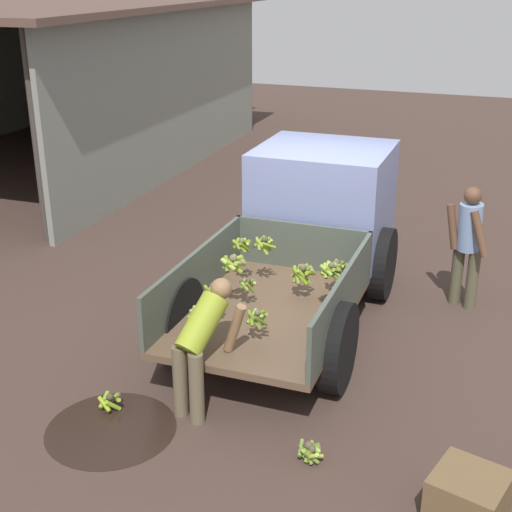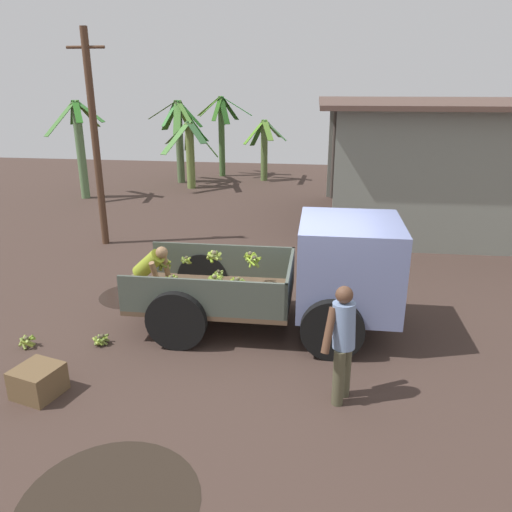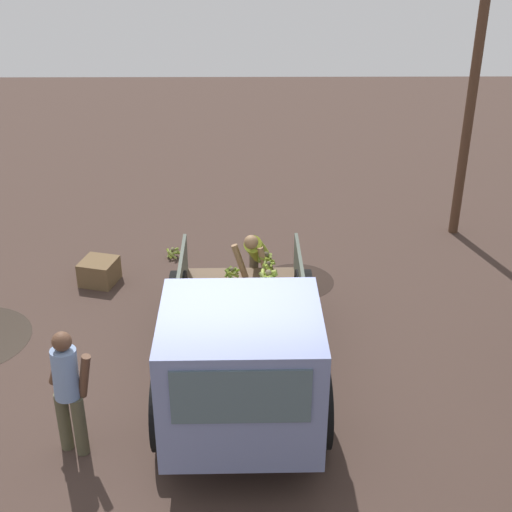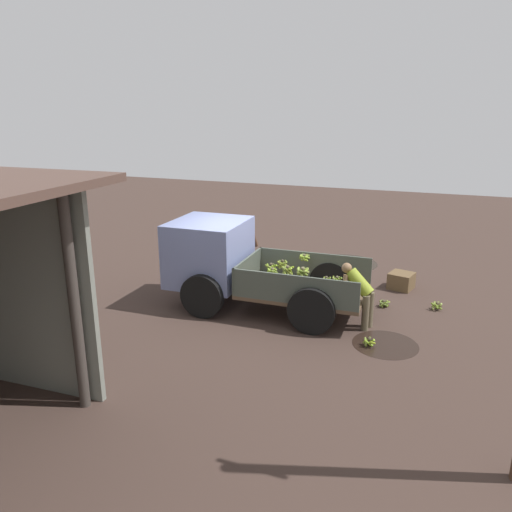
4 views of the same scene
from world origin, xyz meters
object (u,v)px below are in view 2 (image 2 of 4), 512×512
(banana_bunch_on_ground_0, at_px, (99,340))
(banana_bunch_on_ground_3, at_px, (102,339))
(banana_bunch_on_ground_1, at_px, (149,288))
(utility_pole, at_px, (95,140))
(wooden_crate_0, at_px, (38,381))
(person_worker_loading, at_px, (148,273))
(banana_bunch_on_ground_2, at_px, (27,341))
(person_foreground_visitor, at_px, (342,339))
(cargo_truck, at_px, (320,273))

(banana_bunch_on_ground_0, relative_size, banana_bunch_on_ground_3, 0.99)
(banana_bunch_on_ground_3, bearing_deg, banana_bunch_on_ground_1, 89.23)
(utility_pole, height_order, banana_bunch_on_ground_0, utility_pole)
(banana_bunch_on_ground_1, relative_size, wooden_crate_0, 0.46)
(utility_pole, distance_m, person_worker_loading, 4.98)
(person_worker_loading, relative_size, banana_bunch_on_ground_1, 5.18)
(banana_bunch_on_ground_2, bearing_deg, wooden_crate_0, -52.46)
(person_foreground_visitor, xyz_separation_m, person_worker_loading, (-3.37, 2.17, -0.13))
(cargo_truck, height_order, person_foreground_visitor, cargo_truck)
(banana_bunch_on_ground_1, xyz_separation_m, banana_bunch_on_ground_2, (-1.17, -2.35, 0.01))
(person_worker_loading, height_order, banana_bunch_on_ground_3, person_worker_loading)
(banana_bunch_on_ground_1, height_order, banana_bunch_on_ground_2, banana_bunch_on_ground_2)
(utility_pole, height_order, banana_bunch_on_ground_2, utility_pole)
(banana_bunch_on_ground_2, bearing_deg, banana_bunch_on_ground_3, 12.82)
(wooden_crate_0, bearing_deg, person_worker_loading, 76.24)
(cargo_truck, xyz_separation_m, banana_bunch_on_ground_3, (-3.42, -1.02, -0.94))
(banana_bunch_on_ground_3, bearing_deg, banana_bunch_on_ground_2, -167.18)
(person_foreground_visitor, distance_m, banana_bunch_on_ground_0, 3.98)
(banana_bunch_on_ground_0, height_order, banana_bunch_on_ground_1, banana_bunch_on_ground_1)
(wooden_crate_0, bearing_deg, utility_pole, 106.71)
(banana_bunch_on_ground_2, bearing_deg, utility_pole, 101.24)
(person_foreground_visitor, bearing_deg, banana_bunch_on_ground_2, 15.49)
(person_foreground_visitor, bearing_deg, banana_bunch_on_ground_0, 10.09)
(cargo_truck, bearing_deg, banana_bunch_on_ground_0, -163.68)
(person_worker_loading, bearing_deg, banana_bunch_on_ground_0, -92.07)
(cargo_truck, height_order, utility_pole, utility_pole)
(person_foreground_visitor, relative_size, banana_bunch_on_ground_0, 7.67)
(utility_pole, bearing_deg, person_foreground_visitor, -45.17)
(banana_bunch_on_ground_0, bearing_deg, person_worker_loading, 71.71)
(person_foreground_visitor, height_order, banana_bunch_on_ground_2, person_foreground_visitor)
(utility_pole, height_order, wooden_crate_0, utility_pole)
(banana_bunch_on_ground_1, xyz_separation_m, wooden_crate_0, (-0.29, -3.50, 0.10))
(person_foreground_visitor, height_order, person_worker_loading, person_foreground_visitor)
(banana_bunch_on_ground_3, distance_m, wooden_crate_0, 1.44)
(person_worker_loading, relative_size, banana_bunch_on_ground_3, 6.15)
(utility_pole, relative_size, wooden_crate_0, 9.37)
(person_foreground_visitor, distance_m, person_worker_loading, 4.01)
(utility_pole, xyz_separation_m, banana_bunch_on_ground_1, (2.23, -2.96, -2.56))
(cargo_truck, relative_size, person_foreground_visitor, 2.72)
(person_foreground_visitor, xyz_separation_m, banana_bunch_on_ground_3, (-3.75, 0.94, -0.80))
(cargo_truck, bearing_deg, banana_bunch_on_ground_3, -164.19)
(cargo_truck, xyz_separation_m, utility_pole, (-5.62, 4.03, 1.62))
(banana_bunch_on_ground_1, distance_m, banana_bunch_on_ground_2, 2.62)
(person_foreground_visitor, bearing_deg, wooden_crate_0, 30.07)
(banana_bunch_on_ground_3, bearing_deg, banana_bunch_on_ground_0, -128.34)
(utility_pole, xyz_separation_m, banana_bunch_on_ground_2, (1.06, -5.31, -2.55))
(cargo_truck, distance_m, wooden_crate_0, 4.49)
(cargo_truck, distance_m, banana_bunch_on_ground_0, 3.74)
(person_foreground_visitor, distance_m, banana_bunch_on_ground_1, 4.87)
(cargo_truck, bearing_deg, banana_bunch_on_ground_2, -165.11)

